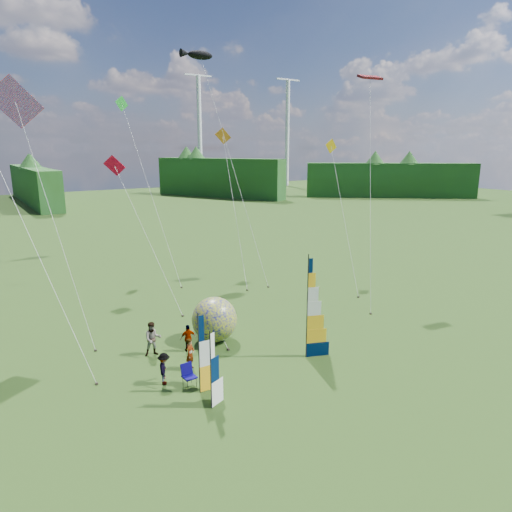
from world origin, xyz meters
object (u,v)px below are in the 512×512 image
bol_inflatable (214,319)px  spectator_d (188,338)px  spectator_a (190,354)px  spectator_c (164,369)px  side_banner_far (211,372)px  camp_chair (189,376)px  kite_whale (232,155)px  side_banner_left (199,355)px  feather_banner_main (307,309)px  spectator_b (153,339)px

bol_inflatable → spectator_d: 2.00m
spectator_a → spectator_c: (-1.69, -0.69, -0.05)m
side_banner_far → camp_chair: bearing=67.6°
camp_chair → kite_whale: 22.86m
side_banner_left → kite_whale: (12.07, 17.40, 8.53)m
side_banner_far → camp_chair: (0.02, 2.23, -1.17)m
side_banner_far → spectator_a: size_ratio=2.08×
feather_banner_main → bol_inflatable: bearing=144.4°
bol_inflatable → spectator_a: (-2.70, -2.42, -0.49)m
camp_chair → spectator_c: bearing=132.2°
spectator_a → spectator_b: bearing=69.2°
side_banner_left → bol_inflatable: bearing=59.0°
spectator_a → camp_chair: size_ratio=1.51×
spectator_d → camp_chair: (-1.62, -3.55, -0.22)m
feather_banner_main → side_banner_left: 6.46m
spectator_d → kite_whale: kite_whale is taller
side_banner_left → spectator_d: (1.47, 4.33, -1.11)m
side_banner_far → spectator_c: bearing=83.8°
spectator_a → spectator_b: size_ratio=0.87×
spectator_b → spectator_d: 1.92m
side_banner_far → spectator_c: side_banner_far is taller
spectator_c → spectator_d: (2.51, 2.67, -0.02)m
spectator_b → camp_chair: spectator_b is taller
side_banner_left → side_banner_far: (-0.17, -1.44, -0.15)m
bol_inflatable → spectator_b: bol_inflatable is taller
side_banner_far → kite_whale: bearing=35.0°
spectator_c → side_banner_left: bearing=-124.8°
spectator_c → bol_inflatable: bearing=-31.7°
spectator_a → kite_whale: kite_whale is taller
side_banner_far → kite_whale: 24.09m
kite_whale → feather_banner_main: bearing=-127.5°
side_banner_left → kite_whale: kite_whale is taller
feather_banner_main → side_banner_left: size_ratio=1.47×
side_banner_left → kite_whale: 22.83m
side_banner_far → bol_inflatable: side_banner_far is taller
spectator_a → feather_banner_main: bearing=-63.0°
camp_chair → feather_banner_main: bearing=-9.2°
bol_inflatable → spectator_b: 3.72m
bol_inflatable → spectator_c: size_ratio=1.69×
spectator_b → camp_chair: bearing=-74.8°
spectator_a → spectator_c: 1.82m
side_banner_left → spectator_a: 2.65m
side_banner_left → spectator_b: side_banner_left is taller
side_banner_far → camp_chair: size_ratio=3.14×
kite_whale → spectator_d: bearing=-148.3°
side_banner_far → spectator_d: bearing=52.1°
spectator_d → camp_chair: 3.90m
spectator_c → spectator_d: 3.67m
bol_inflatable → kite_whale: (8.73, 12.63, 9.09)m
camp_chair → spectator_d: bearing=61.9°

